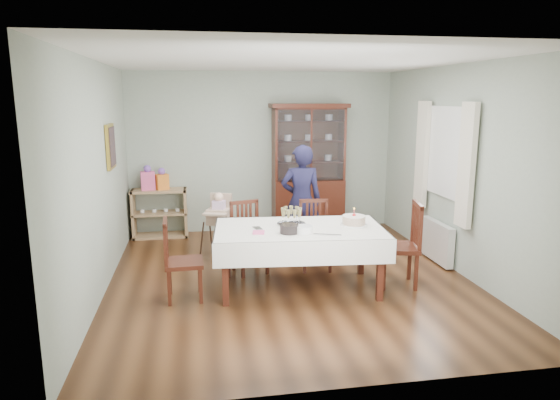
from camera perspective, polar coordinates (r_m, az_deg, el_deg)
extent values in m
plane|color=#593319|center=(6.47, 1.07, -8.93)|extent=(5.00, 5.00, 0.00)
plane|color=#9EAA99|center=(8.58, -2.00, 5.46)|extent=(4.50, 0.00, 4.50)
plane|color=#9EAA99|center=(6.13, -20.04, 2.26)|extent=(0.00, 5.00, 5.00)
plane|color=#9EAA99|center=(6.91, 19.81, 3.26)|extent=(0.00, 5.00, 5.00)
plane|color=white|center=(6.08, 1.17, 15.65)|extent=(5.00, 5.00, 0.00)
cube|color=#401910|center=(5.94, 2.22, -3.55)|extent=(1.98, 1.21, 0.06)
cube|color=white|center=(5.93, 2.22, -3.23)|extent=(2.09, 1.32, 0.01)
cube|color=#401910|center=(8.62, 3.20, -0.58)|extent=(1.20, 0.45, 0.90)
cube|color=white|center=(8.28, 3.58, 6.26)|extent=(1.12, 0.01, 1.16)
cube|color=#401910|center=(8.43, 3.34, 10.72)|extent=(1.30, 0.48, 0.07)
cube|color=tan|center=(8.56, -13.45, -3.95)|extent=(0.90, 0.38, 0.04)
cube|color=tan|center=(8.47, -13.57, -1.47)|extent=(0.90, 0.38, 0.03)
cube|color=tan|center=(8.39, -13.69, 1.06)|extent=(0.90, 0.38, 0.04)
cube|color=tan|center=(8.51, -16.39, -1.56)|extent=(0.04, 0.38, 0.80)
cube|color=tan|center=(8.45, -10.73, -1.38)|extent=(0.04, 0.38, 0.80)
cube|color=gold|center=(6.87, -18.80, 5.81)|extent=(0.04, 0.48, 0.58)
cube|color=white|center=(7.13, 18.54, 5.21)|extent=(0.04, 1.02, 1.22)
cube|color=silver|center=(6.58, 20.54, 3.70)|extent=(0.07, 0.30, 1.55)
cube|color=silver|center=(7.67, 15.93, 5.03)|extent=(0.07, 0.30, 1.55)
cube|color=white|center=(7.34, 17.49, -4.52)|extent=(0.10, 0.80, 0.55)
cube|color=#401910|center=(6.57, -3.46, -4.69)|extent=(0.52, 0.52, 0.05)
cube|color=#401910|center=(6.68, -4.10, -2.16)|extent=(0.39, 0.15, 0.49)
cube|color=#401910|center=(6.71, 4.08, -4.41)|extent=(0.44, 0.44, 0.05)
cube|color=#401910|center=(6.82, 3.85, -1.93)|extent=(0.40, 0.06, 0.49)
cube|color=#401910|center=(5.81, -10.90, -7.06)|extent=(0.43, 0.43, 0.05)
cube|color=#401910|center=(5.74, -12.92, -4.69)|extent=(0.05, 0.40, 0.50)
cube|color=#401910|center=(6.29, 13.33, -5.31)|extent=(0.55, 0.55, 0.05)
cube|color=#401910|center=(6.26, 15.36, -2.79)|extent=(0.13, 0.44, 0.55)
imported|color=black|center=(7.20, 2.45, -0.09)|extent=(0.62, 0.44, 1.62)
cube|color=tan|center=(7.18, -6.97, -1.86)|extent=(0.39, 0.37, 0.22)
cube|color=tan|center=(7.13, -7.00, -0.42)|extent=(0.31, 0.16, 0.26)
cube|color=tan|center=(7.16, -6.98, -1.29)|extent=(0.36, 0.25, 0.03)
cube|color=#D0ACD1|center=(7.14, -7.00, -0.71)|extent=(0.20, 0.18, 0.17)
sphere|color=beige|center=(7.12, -7.02, 0.31)|extent=(0.14, 0.14, 0.14)
cylinder|color=silver|center=(6.05, 1.30, -2.80)|extent=(0.35, 0.35, 0.01)
torus|color=silver|center=(6.05, 1.30, -2.71)|extent=(0.35, 0.35, 0.01)
cylinder|color=white|center=(6.09, 8.42, -2.81)|extent=(0.32, 0.32, 0.02)
cylinder|color=brown|center=(6.07, 8.44, -2.28)|extent=(0.28, 0.28, 0.10)
cylinder|color=silver|center=(6.06, 8.45, -1.81)|extent=(0.28, 0.28, 0.01)
cylinder|color=#F24C4C|center=(6.05, 8.47, -1.37)|extent=(0.01, 0.01, 0.08)
sphere|color=yellow|center=(6.04, 8.48, -0.97)|extent=(0.02, 0.02, 0.02)
cylinder|color=black|center=(5.68, 1.05, -3.30)|extent=(0.26, 0.26, 0.10)
cylinder|color=white|center=(5.69, 2.76, -3.37)|extent=(0.21, 0.21, 0.08)
cube|color=#ED5793|center=(5.69, -2.46, -3.72)|extent=(0.15, 0.15, 0.02)
cube|color=silver|center=(5.63, 5.44, -3.94)|extent=(0.30, 0.13, 0.01)
cube|color=#ED5793|center=(8.36, -14.86, 2.13)|extent=(0.24, 0.17, 0.30)
sphere|color=#E533B2|center=(8.33, -14.93, 3.48)|extent=(0.12, 0.12, 0.12)
cube|color=orange|center=(8.34, -13.32, 2.03)|extent=(0.23, 0.20, 0.25)
sphere|color=#E533B2|center=(8.32, -13.38, 3.21)|extent=(0.12, 0.12, 0.12)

